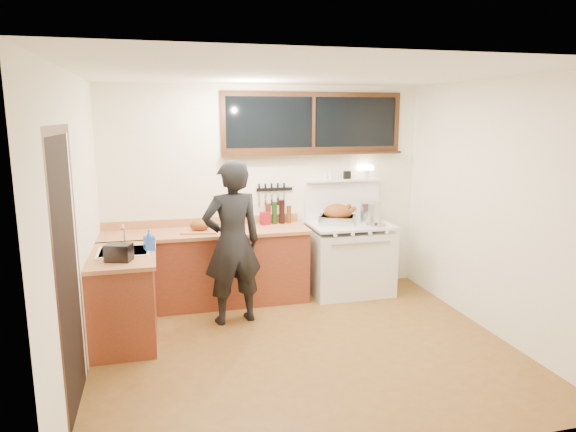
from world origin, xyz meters
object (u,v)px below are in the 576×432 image
object	(u,v)px
vintage_stove	(350,257)
man	(232,243)
cutting_board	(200,227)
roast_turkey	(338,215)

from	to	relation	value
vintage_stove	man	world-z (taller)	man
vintage_stove	cutting_board	bearing A→B (deg)	-179.87
man	cutting_board	world-z (taller)	man
cutting_board	man	bearing A→B (deg)	-63.08
cutting_board	vintage_stove	bearing A→B (deg)	0.13
vintage_stove	cutting_board	xyz separation A→B (m)	(-1.87, -0.00, 0.49)
vintage_stove	roast_turkey	distance (m)	0.56
cutting_board	roast_turkey	xyz separation A→B (m)	(1.71, 0.05, 0.05)
vintage_stove	man	bearing A→B (deg)	-159.68
man	roast_turkey	size ratio (longest dim) A/B	3.29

